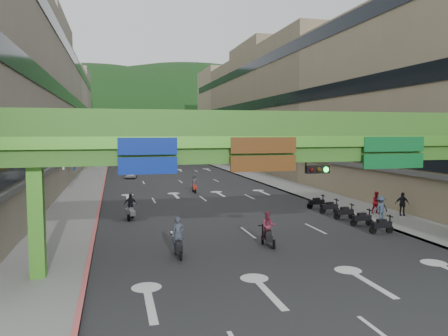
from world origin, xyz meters
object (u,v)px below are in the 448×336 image
scooter_rider_near (178,239)px  car_yellow (158,164)px  car_silver (131,173)px  pedestrian_red (377,205)px  overpass_near (310,153)px  scooter_rider_mid (268,229)px

scooter_rider_near → car_yellow: (4.04, 52.61, -0.23)m
car_silver → scooter_rider_near: bearing=-81.7°
car_yellow → pedestrian_red: bearing=-70.7°
overpass_near → car_silver: (-6.64, 40.48, -4.58)m
scooter_rider_mid → car_silver: 37.62m
scooter_rider_mid → car_yellow: size_ratio=0.46×
scooter_rider_near → car_yellow: 52.77m
scooter_rider_mid → car_yellow: (-0.95, 51.77, -0.26)m
overpass_near → scooter_rider_near: bearing=156.9°
scooter_rider_mid → pedestrian_red: size_ratio=1.17×
overpass_near → car_yellow: bearing=91.8°
scooter_rider_mid → pedestrian_red: 12.41m
scooter_rider_mid → car_yellow: bearing=91.1°
overpass_near → scooter_rider_mid: bearing=103.8°
overpass_near → car_yellow: size_ratio=6.68×
pedestrian_red → overpass_near: bearing=-125.8°
scooter_rider_near → car_silver: 38.02m
overpass_near → scooter_rider_mid: (-0.82, 3.32, -4.23)m
scooter_rider_near → overpass_near: bearing=-23.1°
car_yellow → pedestrian_red: 47.00m
scooter_rider_near → pedestrian_red: 17.24m
scooter_rider_mid → car_yellow: 51.78m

